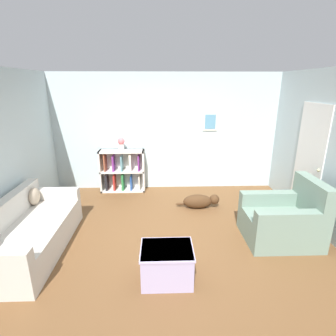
# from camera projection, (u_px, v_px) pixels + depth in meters

# --- Properties ---
(ground_plane) EXTENTS (14.00, 14.00, 0.00)m
(ground_plane) POSITION_uv_depth(u_px,v_px,m) (169.00, 238.00, 4.18)
(ground_plane) COLOR brown
(wall_back) EXTENTS (5.60, 0.13, 2.60)m
(wall_back) POSITION_uv_depth(u_px,v_px,m) (165.00, 133.00, 5.92)
(wall_back) COLOR silver
(wall_back) RESTS_ON ground_plane
(couch) EXTENTS (0.86, 1.95, 0.78)m
(couch) POSITION_uv_depth(u_px,v_px,m) (29.00, 233.00, 3.79)
(couch) COLOR beige
(couch) RESTS_ON ground_plane
(bookshelf) EXTENTS (0.99, 0.32, 0.95)m
(bookshelf) POSITION_uv_depth(u_px,v_px,m) (122.00, 171.00, 5.95)
(bookshelf) COLOR silver
(bookshelf) RESTS_ON ground_plane
(recliner_chair) EXTENTS (1.07, 0.88, 0.98)m
(recliner_chair) POSITION_uv_depth(u_px,v_px,m) (285.00, 220.00, 4.06)
(recliner_chair) COLOR gray
(recliner_chair) RESTS_ON ground_plane
(coffee_table) EXTENTS (0.64, 0.50, 0.45)m
(coffee_table) POSITION_uv_depth(u_px,v_px,m) (167.00, 263.00, 3.23)
(coffee_table) COLOR #ADA3CC
(coffee_table) RESTS_ON ground_plane
(dog) EXTENTS (0.86, 0.25, 0.28)m
(dog) POSITION_uv_depth(u_px,v_px,m) (200.00, 201.00, 5.16)
(dog) COLOR #472D19
(dog) RESTS_ON ground_plane
(vase) EXTENTS (0.15, 0.15, 0.28)m
(vase) POSITION_uv_depth(u_px,v_px,m) (121.00, 143.00, 5.73)
(vase) COLOR silver
(vase) RESTS_ON bookshelf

